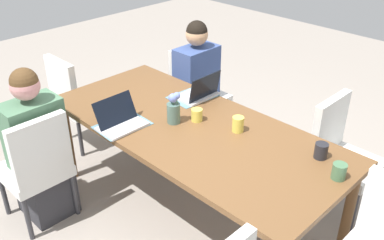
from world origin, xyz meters
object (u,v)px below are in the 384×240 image
(coffee_mug_near_right, at_px, (197,115))
(chair_far_left_near, at_px, (37,164))
(chair_near_left_far, at_px, (340,151))
(laptop_near_left_mid, at_px, (199,93))
(coffee_mug_near_left, at_px, (238,124))
(coffee_mug_centre_right, at_px, (321,151))
(chair_near_left_mid, at_px, (195,88))
(flower_vase, at_px, (174,109))
(coffee_mug_centre_left, at_px, (339,171))
(person_near_left_mid, at_px, (196,90))
(dining_table, at_px, (192,135))
(laptop_far_left_near, at_px, (120,121))
(person_far_left_near, at_px, (39,154))
(chair_head_right_right_far, at_px, (76,98))

(coffee_mug_near_right, bearing_deg, chair_far_left_near, 53.94)
(chair_near_left_far, height_order, coffee_mug_near_right, chair_near_left_far)
(laptop_near_left_mid, bearing_deg, coffee_mug_near_left, 161.48)
(coffee_mug_centre_right, bearing_deg, coffee_mug_near_left, 11.08)
(chair_far_left_near, xyz_separation_m, chair_near_left_mid, (0.09, -1.70, 0.00))
(chair_near_left_far, relative_size, flower_vase, 3.84)
(chair_near_left_mid, distance_m, coffee_mug_centre_left, 1.98)
(person_near_left_mid, xyz_separation_m, flower_vase, (-0.59, 0.84, 0.34))
(dining_table, distance_m, person_near_left_mid, 1.09)
(chair_near_left_far, distance_m, coffee_mug_near_right, 1.11)
(dining_table, relative_size, laptop_near_left_mid, 7.00)
(coffee_mug_near_left, height_order, coffee_mug_centre_left, coffee_mug_near_left)
(laptop_far_left_near, height_order, coffee_mug_near_left, laptop_far_left_near)
(chair_near_left_mid, bearing_deg, person_near_left_mid, 141.24)
(coffee_mug_near_left, bearing_deg, coffee_mug_centre_right, -168.92)
(person_far_left_near, bearing_deg, laptop_near_left_mid, -113.97)
(dining_table, height_order, coffee_mug_centre_left, coffee_mug_centre_left)
(laptop_far_left_near, bearing_deg, coffee_mug_centre_right, -151.66)
(flower_vase, xyz_separation_m, coffee_mug_centre_right, (-0.97, -0.34, -0.06))
(flower_vase, relative_size, coffee_mug_near_left, 2.17)
(dining_table, relative_size, person_near_left_mid, 1.88)
(chair_near_left_mid, distance_m, flower_vase, 1.18)
(chair_near_left_far, height_order, coffee_mug_centre_left, chair_near_left_far)
(laptop_far_left_near, height_order, coffee_mug_centre_left, laptop_far_left_near)
(chair_head_right_right_far, distance_m, flower_vase, 1.37)
(coffee_mug_near_left, xyz_separation_m, coffee_mug_near_right, (0.30, 0.09, -0.01))
(flower_vase, bearing_deg, coffee_mug_centre_left, -169.23)
(person_near_left_mid, xyz_separation_m, coffee_mug_near_left, (-1.00, 0.62, 0.28))
(person_far_left_near, relative_size, laptop_far_left_near, 3.73)
(dining_table, bearing_deg, laptop_near_left_mid, -52.26)
(laptop_near_left_mid, relative_size, coffee_mug_centre_left, 3.27)
(coffee_mug_near_left, bearing_deg, chair_near_left_far, -125.49)
(chair_head_right_right_far, relative_size, flower_vase, 3.84)
(chair_far_left_near, relative_size, chair_head_right_right_far, 1.00)
(chair_head_right_right_far, bearing_deg, laptop_near_left_mid, -159.91)
(person_near_left_mid, bearing_deg, chair_far_left_near, 90.51)
(person_far_left_near, height_order, laptop_near_left_mid, person_far_left_near)
(flower_vase, relative_size, laptop_near_left_mid, 0.73)
(chair_near_left_mid, height_order, coffee_mug_near_right, chair_near_left_mid)
(chair_near_left_mid, height_order, flower_vase, flower_vase)
(chair_far_left_near, bearing_deg, person_near_left_mid, -89.49)
(person_near_left_mid, height_order, coffee_mug_near_right, person_near_left_mid)
(chair_head_right_right_far, xyz_separation_m, laptop_near_left_mid, (-1.18, -0.43, 0.30))
(chair_near_left_mid, distance_m, laptop_near_left_mid, 0.78)
(person_far_left_near, bearing_deg, coffee_mug_centre_left, -152.12)
(person_near_left_mid, xyz_separation_m, coffee_mug_centre_right, (-1.57, 0.51, 0.28))
(person_near_left_mid, distance_m, chair_near_left_far, 1.46)
(chair_far_left_near, height_order, person_near_left_mid, person_near_left_mid)
(chair_head_right_right_far, xyz_separation_m, coffee_mug_centre_left, (-2.48, -0.24, 0.31))
(laptop_near_left_mid, height_order, coffee_mug_centre_left, laptop_near_left_mid)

